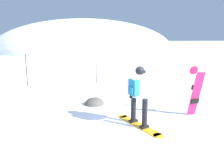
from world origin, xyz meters
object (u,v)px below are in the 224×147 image
Objects in this scene: spare_snowboard at (195,92)px; rock_dark at (94,104)px; piste_marker_near at (26,68)px; snowboarder_main at (138,95)px; piste_marker_far at (96,63)px.

spare_snowboard is 3.58m from rock_dark.
piste_marker_near is at bearing 131.03° from rock_dark.
snowboarder_main is 0.87× the size of piste_marker_far.
snowboarder_main is 1.07× the size of spare_snowboard.
snowboarder_main is at bearing -84.88° from piste_marker_far.
snowboarder_main is at bearing -54.01° from piste_marker_near.
piste_marker_near reaches higher than rock_dark.
piste_marker_far is at bearing 114.31° from spare_snowboard.
snowboarder_main is 1.01× the size of piste_marker_near.
snowboarder_main is 2.31× the size of rock_dark.
piste_marker_far is at bearing 2.38° from piste_marker_near.
piste_marker_near is 2.29× the size of rock_dark.
piste_marker_far is (-0.52, 5.84, 0.21)m from snowboarder_main.
rock_dark is (3.11, -3.57, -0.98)m from piste_marker_near.
rock_dark is at bearing -97.59° from piste_marker_far.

